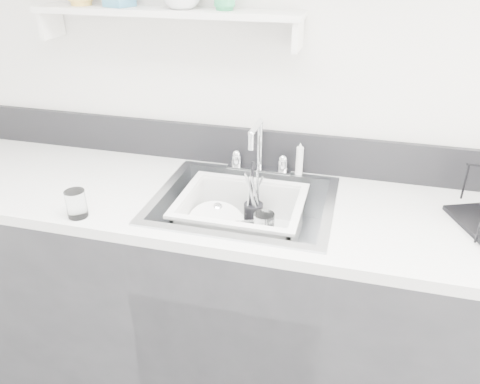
# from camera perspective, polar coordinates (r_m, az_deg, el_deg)

# --- Properties ---
(counter_run) EXTENTS (3.20, 0.62, 0.92)m
(counter_run) POSITION_cam_1_polar(r_m,az_deg,el_deg) (1.94, 0.39, -13.00)
(counter_run) COLOR #252528
(counter_run) RESTS_ON ground
(backsplash) EXTENTS (3.20, 0.02, 0.16)m
(backsplash) POSITION_cam_1_polar(r_m,az_deg,el_deg) (1.90, 2.69, 5.29)
(backsplash) COLOR black
(backsplash) RESTS_ON counter_run
(sink) EXTENTS (0.64, 0.52, 0.20)m
(sink) POSITION_cam_1_polar(r_m,az_deg,el_deg) (1.72, 0.43, -3.66)
(sink) COLOR silver
(sink) RESTS_ON counter_run
(faucet) EXTENTS (0.26, 0.18, 0.23)m
(faucet) POSITION_cam_1_polar(r_m,az_deg,el_deg) (1.86, 2.33, 4.13)
(faucet) COLOR silver
(faucet) RESTS_ON counter_run
(side_sprayer) EXTENTS (0.03, 0.03, 0.14)m
(side_sprayer) POSITION_cam_1_polar(r_m,az_deg,el_deg) (1.84, 7.27, 3.98)
(side_sprayer) COLOR white
(side_sprayer) RESTS_ON counter_run
(wall_shelf) EXTENTS (1.00, 0.16, 0.12)m
(wall_shelf) POSITION_cam_1_polar(r_m,az_deg,el_deg) (1.81, -9.05, 20.64)
(wall_shelf) COLOR silver
(wall_shelf) RESTS_ON room_shell
(wash_tub) EXTENTS (0.45, 0.37, 0.17)m
(wash_tub) POSITION_cam_1_polar(r_m,az_deg,el_deg) (1.72, 0.11, -3.31)
(wash_tub) COLOR white
(wash_tub) RESTS_ON sink
(plate_stack) EXTENTS (0.26, 0.25, 0.10)m
(plate_stack) POSITION_cam_1_polar(r_m,az_deg,el_deg) (1.74, -2.65, -4.75)
(plate_stack) COLOR white
(plate_stack) RESTS_ON wash_tub
(utensil_cup) EXTENTS (0.07, 0.07, 0.25)m
(utensil_cup) POSITION_cam_1_polar(r_m,az_deg,el_deg) (1.80, 1.63, -2.50)
(utensil_cup) COLOR black
(utensil_cup) RESTS_ON wash_tub
(ladle) EXTENTS (0.27, 0.28, 0.08)m
(ladle) POSITION_cam_1_polar(r_m,az_deg,el_deg) (1.75, -1.70, -3.98)
(ladle) COLOR silver
(ladle) RESTS_ON wash_tub
(tumbler_in_tub) EXTENTS (0.08, 0.08, 0.11)m
(tumbler_in_tub) POSITION_cam_1_polar(r_m,az_deg,el_deg) (1.71, 2.93, -4.27)
(tumbler_in_tub) COLOR white
(tumbler_in_tub) RESTS_ON wash_tub
(tumbler_counter) EXTENTS (0.08, 0.08, 0.09)m
(tumbler_counter) POSITION_cam_1_polar(r_m,az_deg,el_deg) (1.65, -19.33, -1.37)
(tumbler_counter) COLOR white
(tumbler_counter) RESTS_ON counter_run
(bowl_small) EXTENTS (0.12, 0.12, 0.03)m
(bowl_small) POSITION_cam_1_polar(r_m,az_deg,el_deg) (1.70, 2.02, -6.13)
(bowl_small) COLOR white
(bowl_small) RESTS_ON wash_tub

